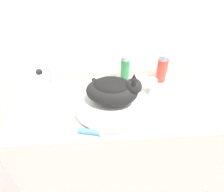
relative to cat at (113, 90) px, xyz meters
name	(u,v)px	position (x,y,z in m)	size (l,w,h in m)	color
wall_back	(114,25)	(0.03, 0.37, 0.21)	(8.00, 0.05, 2.40)	silver
vanity_counter	(117,147)	(0.03, 0.04, -0.55)	(1.24, 0.55, 0.86)	beige
sink_basin	(112,104)	(-0.01, 0.00, -0.10)	(0.43, 0.43, 0.04)	silver
cat	(113,90)	(0.00, 0.00, 0.00)	(0.31, 0.32, 0.18)	black
faucet	(150,86)	(0.23, 0.09, -0.06)	(0.15, 0.09, 0.13)	silver
soap_pump_bottle	(55,76)	(-0.35, 0.24, -0.05)	(0.07, 0.07, 0.17)	silver
shampoo_bottle_tall	(125,70)	(0.09, 0.24, -0.03)	(0.06, 0.06, 0.19)	#338C4C
spray_bottle_trigger	(162,70)	(0.33, 0.24, -0.04)	(0.07, 0.07, 0.18)	#DB3D33
deodorant_stick	(41,78)	(-0.44, 0.24, -0.06)	(0.04, 0.04, 0.12)	white
cream_tube	(91,132)	(-0.12, -0.19, -0.11)	(0.13, 0.06, 0.03)	#4C7FB2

